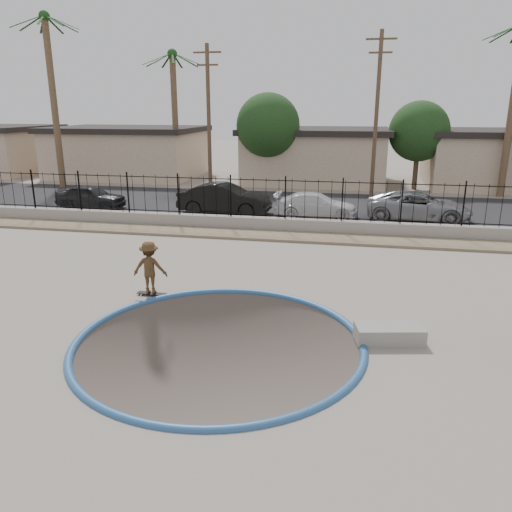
{
  "coord_description": "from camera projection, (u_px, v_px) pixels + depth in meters",
  "views": [
    {
      "loc": [
        2.98,
        -11.49,
        5.43
      ],
      "look_at": [
        0.31,
        2.0,
        1.3
      ],
      "focal_mm": 35.0,
      "sensor_mm": 36.0,
      "label": 1
    }
  ],
  "objects": [
    {
      "name": "utility_pole_left",
      "position": [
        209.0,
        119.0,
        30.52
      ],
      "size": [
        1.7,
        0.24,
        9.0
      ],
      "color": "#473323",
      "rests_on": "ground"
    },
    {
      "name": "house_center",
      "position": [
        315.0,
        155.0,
        37.24
      ],
      "size": [
        10.6,
        8.6,
        3.9
      ],
      "color": "tan",
      "rests_on": "ground"
    },
    {
      "name": "street",
      "position": [
        301.0,
        204.0,
        28.88
      ],
      "size": [
        90.0,
        8.0,
        0.04
      ],
      "primitive_type": "cube",
      "color": "black",
      "rests_on": "ground"
    },
    {
      "name": "car_d",
      "position": [
        419.0,
        206.0,
        24.46
      ],
      "size": [
        5.14,
        2.64,
        1.39
      ],
      "primitive_type": "imported",
      "rotation": [
        0.0,
        0.0,
        1.5
      ],
      "color": "gray",
      "rests_on": "street"
    },
    {
      "name": "street_tree_left",
      "position": [
        268.0,
        126.0,
        33.87
      ],
      "size": [
        4.32,
        4.32,
        6.36
      ],
      "color": "#473323",
      "rests_on": "ground"
    },
    {
      "name": "car_c",
      "position": [
        316.0,
        205.0,
        25.24
      ],
      "size": [
        4.26,
        1.87,
        1.22
      ],
      "primitive_type": "imported",
      "rotation": [
        0.0,
        0.0,
        1.61
      ],
      "color": "silver",
      "rests_on": "street"
    },
    {
      "name": "palm_mid",
      "position": [
        174.0,
        88.0,
        35.39
      ],
      "size": [
        2.3,
        2.3,
        9.3
      ],
      "color": "brown",
      "rests_on": "ground"
    },
    {
      "name": "skater",
      "position": [
        150.0,
        271.0,
        14.71
      ],
      "size": [
        1.07,
        0.69,
        1.57
      ],
      "primitive_type": "imported",
      "rotation": [
        0.0,
        0.0,
        3.25
      ],
      "color": "brown",
      "rests_on": "ground"
    },
    {
      "name": "skateboard",
      "position": [
        152.0,
        293.0,
        14.92
      ],
      "size": [
        0.89,
        0.27,
        0.08
      ],
      "rotation": [
        0.0,
        0.0,
        -0.05
      ],
      "color": "black",
      "rests_on": "ground"
    },
    {
      "name": "palm_left",
      "position": [
        50.0,
        66.0,
        32.57
      ],
      "size": [
        2.3,
        2.3,
        11.3
      ],
      "color": "brown",
      "rests_on": "ground"
    },
    {
      "name": "ground",
      "position": [
        289.0,
        245.0,
        24.5
      ],
      "size": [
        120.0,
        120.0,
        2.2
      ],
      "primitive_type": "cube",
      "color": "slate",
      "rests_on": "ground"
    },
    {
      "name": "street_tree_mid",
      "position": [
        419.0,
        132.0,
        33.05
      ],
      "size": [
        3.96,
        3.96,
        5.83
      ],
      "color": "#473323",
      "rests_on": "ground"
    },
    {
      "name": "utility_pole_mid",
      "position": [
        376.0,
        115.0,
        28.59
      ],
      "size": [
        1.7,
        0.24,
        9.5
      ],
      "color": "#473323",
      "rests_on": "ground"
    },
    {
      "name": "fence",
      "position": [
        285.0,
        199.0,
        22.16
      ],
      "size": [
        40.0,
        0.04,
        1.8
      ],
      "color": "black",
      "rests_on": "retaining_wall"
    },
    {
      "name": "coping_ring",
      "position": [
        219.0,
        342.0,
        11.97
      ],
      "size": [
        7.04,
        7.04,
        0.2
      ],
      "primitive_type": "torus",
      "color": "#295588",
      "rests_on": "ground"
    },
    {
      "name": "house_west",
      "position": [
        128.0,
        151.0,
        40.03
      ],
      "size": [
        11.6,
        8.6,
        3.9
      ],
      "color": "tan",
      "rests_on": "ground"
    },
    {
      "name": "bowl_pit",
      "position": [
        219.0,
        342.0,
        11.97
      ],
      "size": [
        6.84,
        6.84,
        1.8
      ],
      "primitive_type": null,
      "color": "#4A4038",
      "rests_on": "ground"
    },
    {
      "name": "concrete_ledge",
      "position": [
        389.0,
        334.0,
        11.96
      ],
      "size": [
        1.71,
        1.0,
        0.4
      ],
      "primitive_type": "cube",
      "rotation": [
        0.0,
        0.0,
        0.2
      ],
      "color": "gray",
      "rests_on": "ground"
    },
    {
      "name": "retaining_wall",
      "position": [
        285.0,
        225.0,
        22.5
      ],
      "size": [
        42.0,
        0.45,
        0.6
      ],
      "primitive_type": "cube",
      "color": "gray",
      "rests_on": "ground"
    },
    {
      "name": "car_b",
      "position": [
        225.0,
        199.0,
        25.93
      ],
      "size": [
        4.84,
        1.85,
        1.57
      ],
      "primitive_type": "imported",
      "rotation": [
        0.0,
        0.0,
        1.53
      ],
      "color": "black",
      "rests_on": "street"
    },
    {
      "name": "rock_strip",
      "position": [
        281.0,
        236.0,
        21.54
      ],
      "size": [
        42.0,
        1.6,
        0.11
      ],
      "primitive_type": "cube",
      "color": "#857357",
      "rests_on": "ground"
    },
    {
      "name": "car_a",
      "position": [
        91.0,
        197.0,
        27.39
      ],
      "size": [
        3.81,
        1.59,
        1.29
      ],
      "primitive_type": "imported",
      "rotation": [
        0.0,
        0.0,
        1.55
      ],
      "color": "black",
      "rests_on": "street"
    }
  ]
}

